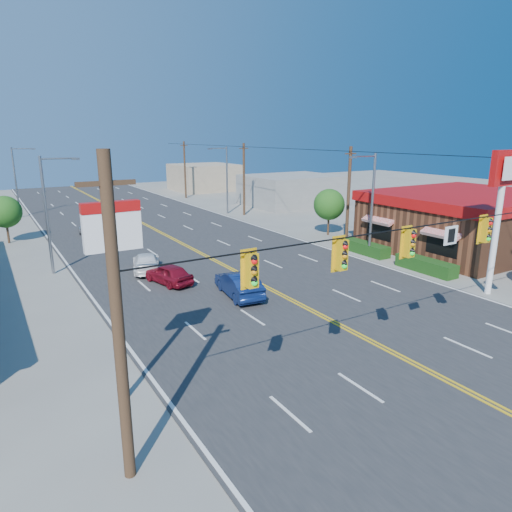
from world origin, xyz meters
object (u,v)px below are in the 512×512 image
car_white (146,263)px  car_silver (91,227)px  kfc_pylon (501,194)px  kfc (466,220)px  car_magenta (169,275)px  signal_span (427,253)px  car_blue (239,285)px  pizza_hut_sign (115,261)px

car_white → car_silver: car_white is taller
kfc_pylon → car_white: kfc_pylon is taller
kfc → kfc_pylon: size_ratio=1.92×
car_magenta → car_white: car_magenta is taller
kfc → car_magenta: size_ratio=4.27×
signal_span → car_blue: (-2.13, 11.25, -4.14)m
car_blue → car_white: (-3.05, 7.83, -0.10)m
signal_span → kfc: signal_span is taller
kfc_pylon → pizza_hut_sign: kfc_pylon is taller
kfc → car_white: (-25.20, 7.08, -1.74)m
kfc_pylon → car_blue: (-13.25, 7.25, -5.30)m
pizza_hut_sign → car_blue: (8.75, 7.25, -4.44)m
pizza_hut_sign → car_magenta: 13.86m
kfc → car_magenta: (-24.86, 3.63, -1.73)m
pizza_hut_sign → car_blue: size_ratio=1.52×
car_silver → car_blue: bearing=115.4°
kfc → car_blue: kfc is taller
kfc → car_silver: 34.56m
car_blue → car_silver: car_blue is taller
car_white → car_blue: bearing=127.5°
kfc_pylon → car_silver: (-16.74, 31.10, -5.49)m
kfc → pizza_hut_sign: size_ratio=2.38×
car_silver → car_white: bearing=108.7°
signal_span → pizza_hut_sign: bearing=159.8°
kfc → kfc_pylon: bearing=-138.0°
car_magenta → car_blue: 5.15m
kfc → car_white: kfc is taller
kfc → car_magenta: 25.18m
pizza_hut_sign → car_white: (5.70, 15.08, -4.54)m
pizza_hut_sign → car_magenta: bearing=62.5°
signal_span → kfc_pylon: signal_span is taller
car_blue → signal_span: bearing=108.5°
signal_span → kfc_pylon: size_ratio=2.86×
pizza_hut_sign → car_white: 16.75m
car_blue → car_magenta: bearing=-50.5°
kfc → car_silver: (-25.64, 23.10, -1.82)m
signal_span → car_blue: bearing=100.7°
pizza_hut_sign → car_silver: size_ratio=1.70×
signal_span → car_silver: signal_span is taller
kfc → kfc_pylon: (-8.90, -8.00, 3.66)m
car_silver → car_magenta: bearing=109.4°
pizza_hut_sign → car_white: bearing=69.3°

